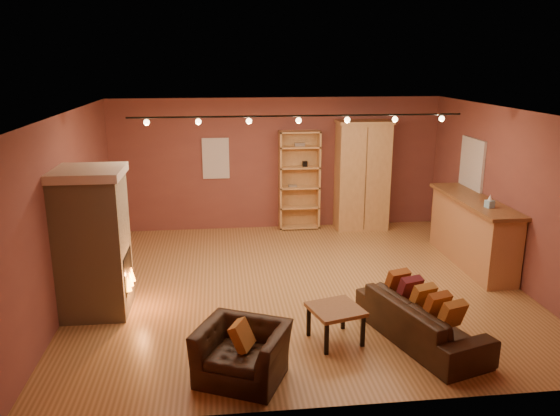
{
  "coord_description": "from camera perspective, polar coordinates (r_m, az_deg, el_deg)",
  "views": [
    {
      "loc": [
        -1.25,
        -8.18,
        3.56
      ],
      "look_at": [
        -0.29,
        0.2,
        1.26
      ],
      "focal_mm": 35.0,
      "sensor_mm": 36.0,
      "label": 1
    }
  ],
  "objects": [
    {
      "name": "floor",
      "position": [
        9.0,
        1.99,
        -8.02
      ],
      "size": [
        7.0,
        7.0,
        0.0
      ],
      "primitive_type": "plane",
      "color": "olive",
      "rests_on": "ground"
    },
    {
      "name": "ceiling",
      "position": [
        8.31,
        2.17,
        10.01
      ],
      "size": [
        7.0,
        7.0,
        0.0
      ],
      "primitive_type": "plane",
      "rotation": [
        3.14,
        0.0,
        0.0
      ],
      "color": "brown",
      "rests_on": "back_wall"
    },
    {
      "name": "back_wall",
      "position": [
        11.7,
        -0.31,
        4.63
      ],
      "size": [
        7.0,
        0.02,
        2.8
      ],
      "primitive_type": "cube",
      "color": "brown",
      "rests_on": "floor"
    },
    {
      "name": "left_wall",
      "position": [
        8.75,
        -21.22,
        -0.08
      ],
      "size": [
        0.02,
        6.5,
        2.8
      ],
      "primitive_type": "cube",
      "color": "brown",
      "rests_on": "floor"
    },
    {
      "name": "right_wall",
      "position": [
        9.7,
        22.98,
        1.18
      ],
      "size": [
        0.02,
        6.5,
        2.8
      ],
      "primitive_type": "cube",
      "color": "brown",
      "rests_on": "floor"
    },
    {
      "name": "fireplace",
      "position": [
        8.18,
        -18.89,
        -3.38
      ],
      "size": [
        1.01,
        0.98,
        2.12
      ],
      "color": "tan",
      "rests_on": "floor"
    },
    {
      "name": "back_window",
      "position": [
        11.58,
        -6.73,
        5.17
      ],
      "size": [
        0.56,
        0.04,
        0.86
      ],
      "primitive_type": "cube",
      "color": "silver",
      "rests_on": "back_wall"
    },
    {
      "name": "bookcase",
      "position": [
        11.71,
        1.99,
        3.02
      ],
      "size": [
        0.87,
        0.34,
        2.12
      ],
      "color": "tan",
      "rests_on": "floor"
    },
    {
      "name": "armoire",
      "position": [
        11.78,
        8.58,
        3.41
      ],
      "size": [
        1.15,
        0.65,
        2.34
      ],
      "color": "tan",
      "rests_on": "floor"
    },
    {
      "name": "bar_counter",
      "position": [
        10.27,
        19.46,
        -2.3
      ],
      "size": [
        0.67,
        2.53,
        1.21
      ],
      "color": "tan",
      "rests_on": "floor"
    },
    {
      "name": "tissue_box",
      "position": [
        9.57,
        21.06,
        0.57
      ],
      "size": [
        0.13,
        0.13,
        0.21
      ],
      "rotation": [
        0.0,
        0.0,
        0.26
      ],
      "color": "#90CAE7",
      "rests_on": "bar_counter"
    },
    {
      "name": "right_window",
      "position": [
        10.85,
        19.42,
        4.26
      ],
      "size": [
        0.05,
        0.9,
        1.0
      ],
      "primitive_type": "cube",
      "color": "silver",
      "rests_on": "right_wall"
    },
    {
      "name": "loveseat",
      "position": [
        7.41,
        14.57,
        -10.48
      ],
      "size": [
        1.14,
        2.05,
        0.8
      ],
      "rotation": [
        0.0,
        0.0,
        1.88
      ],
      "color": "black",
      "rests_on": "floor"
    },
    {
      "name": "armchair",
      "position": [
        6.41,
        -3.98,
        -13.99
      ],
      "size": [
        1.15,
        0.98,
        0.85
      ],
      "rotation": [
        0.0,
        0.0,
        -0.43
      ],
      "color": "black",
      "rests_on": "floor"
    },
    {
      "name": "coffee_table",
      "position": [
        7.2,
        5.82,
        -10.8
      ],
      "size": [
        0.77,
        0.77,
        0.47
      ],
      "rotation": [
        0.0,
        0.0,
        0.28
      ],
      "color": "brown",
      "rests_on": "floor"
    },
    {
      "name": "track_rail",
      "position": [
        8.51,
        1.96,
        9.36
      ],
      "size": [
        5.2,
        0.09,
        0.13
      ],
      "color": "black",
      "rests_on": "ceiling"
    }
  ]
}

